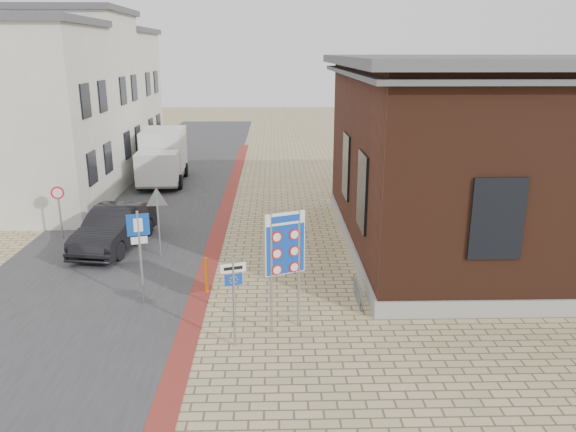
# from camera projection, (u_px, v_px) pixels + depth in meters

# --- Properties ---
(ground) EXTENTS (120.00, 120.00, 0.00)m
(ground) POSITION_uv_depth(u_px,v_px,m) (266.00, 338.00, 14.20)
(ground) COLOR tan
(ground) RESTS_ON ground
(road_strip) EXTENTS (7.00, 60.00, 0.02)m
(road_strip) POSITION_uv_depth(u_px,v_px,m) (161.00, 194.00, 28.44)
(road_strip) COLOR #38383A
(road_strip) RESTS_ON ground
(curb_strip) EXTENTS (0.60, 40.00, 0.02)m
(curb_strip) POSITION_uv_depth(u_px,v_px,m) (222.00, 222.00, 23.73)
(curb_strip) COLOR maroon
(curb_strip) RESTS_ON ground
(brick_building) EXTENTS (13.00, 13.00, 6.80)m
(brick_building) POSITION_uv_depth(u_px,v_px,m) (517.00, 152.00, 20.14)
(brick_building) COLOR gray
(brick_building) RESTS_ON ground
(townhouse_near) EXTENTS (7.40, 6.40, 8.30)m
(townhouse_near) POSITION_uv_depth(u_px,v_px,m) (14.00, 118.00, 24.25)
(townhouse_near) COLOR beige
(townhouse_near) RESTS_ON ground
(townhouse_mid) EXTENTS (7.40, 6.40, 9.10)m
(townhouse_mid) POSITION_uv_depth(u_px,v_px,m) (63.00, 98.00, 29.89)
(townhouse_mid) COLOR beige
(townhouse_mid) RESTS_ON ground
(townhouse_far) EXTENTS (7.40, 6.40, 8.30)m
(townhouse_far) POSITION_uv_depth(u_px,v_px,m) (97.00, 96.00, 35.75)
(townhouse_far) COLOR beige
(townhouse_far) RESTS_ON ground
(bike_rack) EXTENTS (0.08, 1.80, 0.60)m
(bike_rack) POSITION_uv_depth(u_px,v_px,m) (358.00, 291.00, 16.30)
(bike_rack) COLOR slate
(bike_rack) RESTS_ON ground
(sedan) EXTENTS (2.29, 4.80, 1.52)m
(sedan) POSITION_uv_depth(u_px,v_px,m) (115.00, 228.00, 20.51)
(sedan) COLOR black
(sedan) RESTS_ON ground
(box_truck) EXTENTS (2.53, 5.49, 2.81)m
(box_truck) POSITION_uv_depth(u_px,v_px,m) (163.00, 156.00, 30.48)
(box_truck) COLOR slate
(box_truck) RESTS_ON ground
(border_sign) EXTENTS (1.01, 0.46, 3.16)m
(border_sign) POSITION_uv_depth(u_px,v_px,m) (285.00, 246.00, 14.04)
(border_sign) COLOR gray
(border_sign) RESTS_ON ground
(essen_sign) EXTENTS (0.60, 0.22, 2.30)m
(essen_sign) POSITION_uv_depth(u_px,v_px,m) (234.00, 289.00, 13.40)
(essen_sign) COLOR gray
(essen_sign) RESTS_ON ground
(parking_sign) EXTENTS (0.60, 0.22, 2.79)m
(parking_sign) POSITION_uv_depth(u_px,v_px,m) (139.00, 241.00, 15.48)
(parking_sign) COLOR gray
(parking_sign) RESTS_ON ground
(yield_sign) EXTENTS (0.86, 0.15, 2.44)m
(yield_sign) POSITION_uv_depth(u_px,v_px,m) (157.00, 205.00, 19.33)
(yield_sign) COLOR gray
(yield_sign) RESTS_ON ground
(speed_sign) EXTENTS (0.48, 0.14, 2.07)m
(speed_sign) POSITION_uv_depth(u_px,v_px,m) (59.00, 205.00, 21.29)
(speed_sign) COLOR gray
(speed_sign) RESTS_ON ground
(bollard) EXTENTS (0.13, 0.13, 1.11)m
(bollard) POSITION_uv_depth(u_px,v_px,m) (206.00, 275.00, 16.68)
(bollard) COLOR orange
(bollard) RESTS_ON ground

